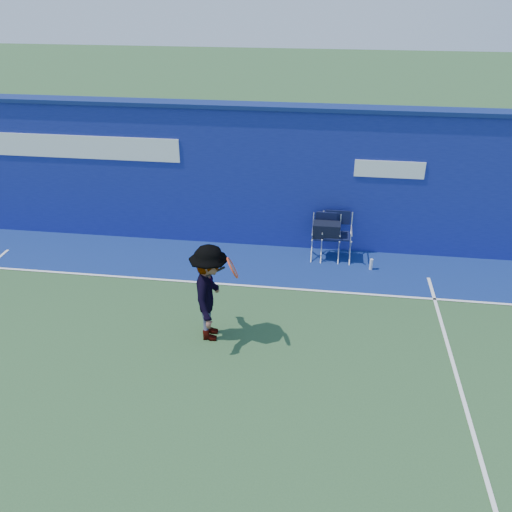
# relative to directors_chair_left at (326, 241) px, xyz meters

# --- Properties ---
(ground) EXTENTS (80.00, 80.00, 0.00)m
(ground) POSITION_rel_directors_chair_left_xyz_m (-2.42, -4.60, -0.41)
(ground) COLOR #2C4F2A
(ground) RESTS_ON ground
(stadium_wall) EXTENTS (24.00, 0.50, 3.08)m
(stadium_wall) POSITION_rel_directors_chair_left_xyz_m (-2.42, 0.60, 1.14)
(stadium_wall) COLOR navy
(stadium_wall) RESTS_ON ground
(out_of_bounds_strip) EXTENTS (24.00, 1.80, 0.01)m
(out_of_bounds_strip) POSITION_rel_directors_chair_left_xyz_m (-2.42, -0.50, -0.40)
(out_of_bounds_strip) COLOR navy
(out_of_bounds_strip) RESTS_ON ground
(court_lines) EXTENTS (24.00, 12.00, 0.01)m
(court_lines) POSITION_rel_directors_chair_left_xyz_m (-2.42, -4.00, -0.40)
(court_lines) COLOR white
(court_lines) RESTS_ON out_of_bounds_strip
(directors_chair_left) EXTENTS (0.57, 0.53, 0.96)m
(directors_chair_left) POSITION_rel_directors_chair_left_xyz_m (0.00, 0.00, 0.00)
(directors_chair_left) COLOR silver
(directors_chair_left) RESTS_ON ground
(directors_chair_right) EXTENTS (0.60, 0.54, 1.00)m
(directors_chair_right) POSITION_rel_directors_chair_left_xyz_m (0.22, 0.01, -0.09)
(directors_chair_right) COLOR silver
(directors_chair_right) RESTS_ON ground
(water_bottle) EXTENTS (0.07, 0.07, 0.24)m
(water_bottle) POSITION_rel_directors_chair_left_xyz_m (0.95, -0.39, -0.29)
(water_bottle) COLOR silver
(water_bottle) RESTS_ON ground
(tennis_player) EXTENTS (0.90, 1.13, 1.68)m
(tennis_player) POSITION_rel_directors_chair_left_xyz_m (-1.81, -3.08, 0.44)
(tennis_player) COLOR #EA4738
(tennis_player) RESTS_ON ground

